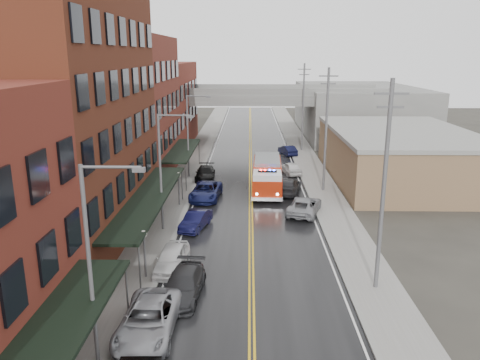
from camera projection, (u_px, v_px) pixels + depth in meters
name	position (u px, v px, depth m)	size (l,w,h in m)	color
road	(251.00, 206.00, 41.76)	(11.00, 160.00, 0.02)	black
sidewalk_left	(169.00, 205.00, 41.88)	(3.00, 160.00, 0.15)	slate
sidewalk_right	(333.00, 206.00, 41.60)	(3.00, 160.00, 0.15)	slate
curb_left	(188.00, 205.00, 41.85)	(0.30, 160.00, 0.15)	gray
curb_right	(314.00, 206.00, 41.63)	(0.30, 160.00, 0.15)	gray
brick_building_b	(63.00, 115.00, 32.92)	(9.00, 20.00, 18.00)	#4E2214
brick_building_c	(127.00, 109.00, 50.20)	(9.00, 15.00, 15.00)	maroon
brick_building_far	(159.00, 105.00, 67.48)	(9.00, 20.00, 12.00)	maroon
tan_building	(399.00, 156.00, 50.45)	(14.00, 22.00, 5.00)	#866548
right_far_block	(357.00, 110.00, 78.98)	(18.00, 30.00, 8.00)	slate
awning_1	(150.00, 197.00, 34.37)	(2.60, 18.00, 3.09)	black
awning_2	(183.00, 150.00, 51.26)	(2.60, 13.00, 3.09)	black
globe_lamp_1	(144.00, 243.00, 27.77)	(0.44, 0.44, 3.12)	#59595B
globe_lamp_2	(179.00, 181.00, 41.28)	(0.44, 0.44, 3.12)	#59595B
street_lamp_0	(94.00, 254.00, 19.30)	(2.64, 0.22, 9.00)	#59595B
street_lamp_1	(163.00, 165.00, 34.74)	(2.64, 0.22, 9.00)	#59595B
street_lamp_2	(190.00, 131.00, 50.19)	(2.64, 0.22, 9.00)	#59595B
utility_pole_0	(384.00, 184.00, 25.50)	(1.80, 0.24, 12.00)	#59595B
utility_pole_1	(326.00, 128.00, 44.80)	(1.80, 0.24, 12.00)	#59595B
utility_pole_2	(303.00, 106.00, 64.11)	(1.80, 0.24, 12.00)	#59595B
overpass	(251.00, 103.00, 71.09)	(40.00, 10.00, 7.50)	slate
fire_truck	(267.00, 175.00, 45.85)	(3.72, 8.73, 3.15)	#971D06
parked_car_left_2	(148.00, 320.00, 22.54)	(2.60, 5.63, 1.56)	#929399
parked_car_left_3	(183.00, 285.00, 26.10)	(2.01, 4.94, 1.43)	#252527
parked_car_left_4	(172.00, 258.00, 29.40)	(1.81, 4.49, 1.53)	silver
parked_car_left_5	(196.00, 220.00, 36.37)	(1.43, 4.09, 1.35)	black
parked_car_left_6	(206.00, 191.00, 43.75)	(2.55, 5.52, 1.54)	#13194A
parked_car_left_7	(205.00, 173.00, 50.55)	(1.98, 4.87, 1.41)	black
parked_car_right_0	(304.00, 206.00, 39.74)	(2.37, 5.14, 1.43)	gray
parked_car_right_1	(288.00, 186.00, 45.55)	(2.10, 5.18, 1.50)	#252527
parked_car_right_2	(291.00, 168.00, 52.88)	(1.66, 4.13, 1.41)	silver
parked_car_right_3	(288.00, 150.00, 62.92)	(1.41, 4.03, 1.33)	black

